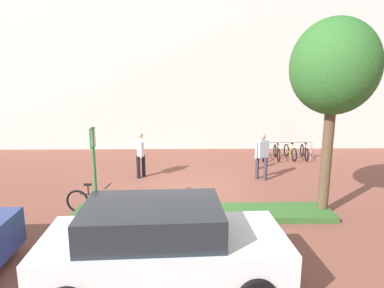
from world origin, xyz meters
The scene contains 11 objects.
ground_plane centered at (0.00, 0.00, 0.00)m, with size 60.00×60.00×0.00m, color brown.
building_facade centered at (0.00, 7.16, 5.00)m, with size 28.00×1.20×10.00m, color silver.
planter_strip centered at (0.46, -1.95, 0.08)m, with size 7.00×1.10×0.16m, color #336028.
tree_sidewalk centered at (3.78, -1.83, 3.93)m, with size 2.23×2.23×5.20m.
parking_sign_post centered at (-2.42, -1.95, 1.61)m, with size 0.08×0.36×2.46m.
bike_at_sign centered at (-2.52, -1.72, 0.35)m, with size 1.67×0.42×0.86m.
bike_rack_cluster centered at (4.49, 4.32, 0.35)m, with size 2.66×1.63×0.83m.
bollard_steel centered at (2.92, 2.64, 0.45)m, with size 0.16×0.16×0.90m, color #ADADB2.
person_shirt_blue centered at (2.76, 1.27, 0.98)m, with size 0.56×0.39×1.72m.
person_casual_tan centered at (-1.70, 1.62, 0.98)m, with size 0.32×0.60×1.72m.
car_white_hatch centered at (-0.45, -4.93, 0.76)m, with size 4.38×2.18×1.54m.
Camera 1 is at (0.00, -10.30, 3.71)m, focal length 30.62 mm.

